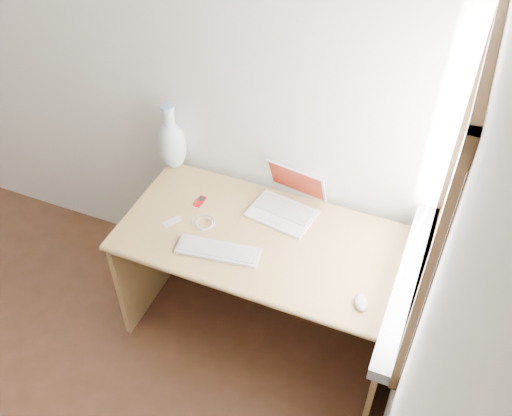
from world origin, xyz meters
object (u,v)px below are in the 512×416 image
at_px(laptop, 285,202).
at_px(external_keyboard, 218,251).
at_px(desk, 269,255).
at_px(vase, 172,143).

height_order(laptop, external_keyboard, laptop).
distance_m(desk, vase, 0.75).
xyz_separation_m(external_keyboard, vase, (-0.47, 0.46, 0.14)).
distance_m(laptop, external_keyboard, 0.42).
bearing_deg(desk, laptop, 78.72).
height_order(laptop, vase, vase).
bearing_deg(external_keyboard, laptop, 56.27).
xyz_separation_m(desk, vase, (-0.63, 0.22, 0.35)).
relative_size(desk, external_keyboard, 3.44).
distance_m(external_keyboard, vase, 0.68).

